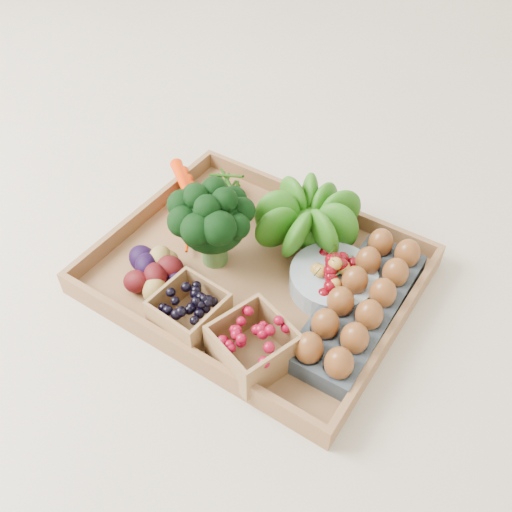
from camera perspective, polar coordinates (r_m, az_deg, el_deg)
The scene contains 10 objects.
ground at distance 1.07m, azimuth 0.00°, elevation -2.23°, with size 4.00×4.00×0.00m, color beige.
tray at distance 1.06m, azimuth 0.00°, elevation -1.96°, with size 0.55×0.45×0.01m, color olive.
carrots at distance 1.17m, azimuth -6.62°, elevation 4.99°, with size 0.18×0.13×0.04m, color red, non-canonical shape.
lettuce at distance 1.07m, azimuth 5.30°, elevation 3.88°, with size 0.13×0.13×0.13m, color #1F4C0B.
broccoli at distance 1.04m, azimuth -4.28°, elevation 2.05°, with size 0.16×0.16×0.13m, color black, non-canonical shape.
cherry_bowl at distance 1.03m, azimuth 7.69°, elevation -2.42°, with size 0.16×0.16×0.04m, color #8C9EA5.
egg_carton at distance 0.99m, azimuth 10.27°, elevation -5.32°, with size 0.11×0.33×0.04m, color #363F45.
potatoes at distance 1.03m, azimuth -9.78°, elevation -0.94°, with size 0.13×0.13×0.08m, color #3B090B, non-canonical shape.
punnet_blackberry at distance 0.96m, azimuth -6.66°, elevation -5.55°, with size 0.10×0.10×0.07m, color black.
punnet_raspberry at distance 0.91m, azimuth -0.31°, elevation -8.93°, with size 0.11×0.11×0.08m, color maroon.
Camera 1 is at (0.39, -0.59, 0.80)m, focal length 40.00 mm.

